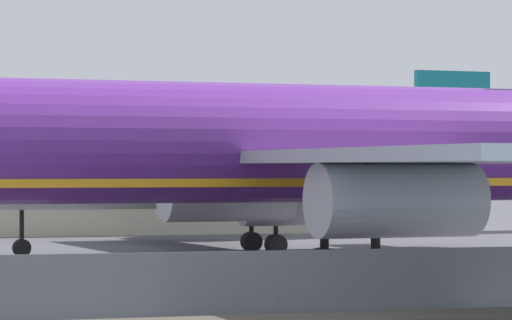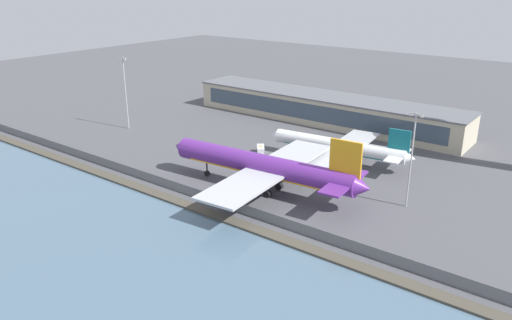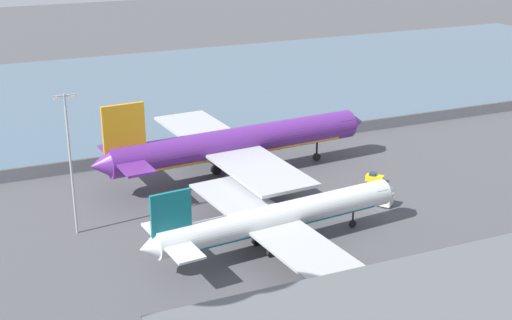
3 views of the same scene
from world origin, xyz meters
The scene contains 4 objects.
ground_plane centered at (0.00, 0.00, 0.00)m, with size 500.00×500.00×0.00m, color #4C4C51.
perimeter_fence centered at (0.00, -16.00, 1.25)m, with size 280.00×0.10×2.50m.
cargo_jet_purple centered at (5.13, -2.47, 6.44)m, with size 56.05×48.02×16.87m.
passenger_jet_white_teal centered at (10.44, 26.84, 4.75)m, with size 43.86×38.01×12.44m.
Camera 1 is at (-16.30, -68.03, 5.46)m, focal length 105.00 mm.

